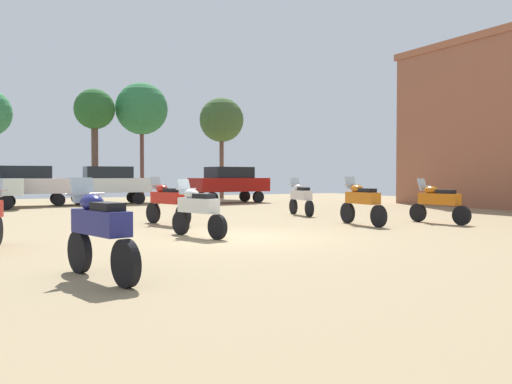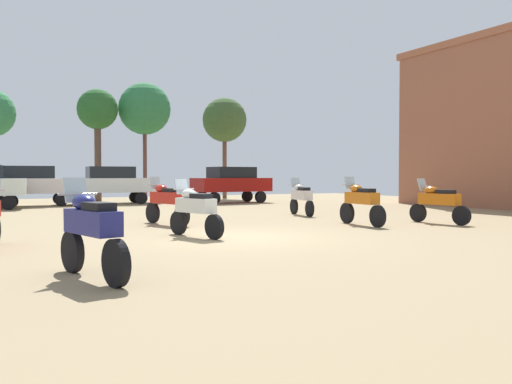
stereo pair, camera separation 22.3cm
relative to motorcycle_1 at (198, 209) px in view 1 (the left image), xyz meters
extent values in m
cube|color=#947F5C|center=(0.82, -0.59, -0.72)|extent=(44.00, 52.00, 0.02)
cylinder|color=black|center=(-0.19, 0.69, -0.40)|extent=(0.28, 0.62, 0.61)
cylinder|color=black|center=(0.20, -0.74, -0.40)|extent=(0.28, 0.62, 0.61)
cube|color=silver|center=(0.01, -0.03, 0.08)|extent=(0.68, 1.31, 0.36)
ellipsoid|color=silver|center=(-0.07, 0.25, 0.36)|extent=(0.44, 0.55, 0.24)
cube|color=black|center=(0.07, -0.24, 0.32)|extent=(0.44, 0.62, 0.12)
cube|color=silver|center=(-0.15, 0.55, 0.54)|extent=(0.39, 0.24, 0.39)
cylinder|color=#B7B7BC|center=(-0.13, 0.46, 0.48)|extent=(0.61, 0.20, 0.04)
cylinder|color=black|center=(5.73, 1.33, -0.38)|extent=(0.15, 0.67, 0.66)
cylinder|color=black|center=(5.65, -0.24, -0.38)|extent=(0.15, 0.67, 0.66)
cube|color=#C86715|center=(5.69, 0.54, 0.13)|extent=(0.43, 1.35, 0.36)
ellipsoid|color=#C86715|center=(5.71, 0.84, 0.41)|extent=(0.34, 0.50, 0.24)
cube|color=black|center=(5.68, 0.31, 0.37)|extent=(0.33, 0.57, 0.12)
cube|color=silver|center=(5.72, 1.18, 0.59)|extent=(0.37, 0.17, 0.39)
cylinder|color=#B7B7BC|center=(5.72, 1.08, 0.53)|extent=(0.62, 0.07, 0.04)
cylinder|color=black|center=(8.11, 0.63, -0.41)|extent=(0.20, 0.61, 0.60)
cylinder|color=black|center=(8.34, -0.96, -0.41)|extent=(0.20, 0.61, 0.60)
cube|color=#CB6513|center=(8.22, -0.16, 0.08)|extent=(0.55, 1.40, 0.36)
ellipsoid|color=#CB6513|center=(8.18, 0.14, 0.36)|extent=(0.39, 0.52, 0.24)
cube|color=black|center=(8.26, -0.40, 0.32)|extent=(0.38, 0.60, 0.12)
cube|color=silver|center=(8.13, 0.48, 0.54)|extent=(0.38, 0.20, 0.39)
cylinder|color=#B7B7BC|center=(8.15, 0.38, 0.48)|extent=(0.62, 0.12, 0.04)
cylinder|color=black|center=(6.42, 5.66, -0.41)|extent=(0.22, 0.61, 0.60)
cylinder|color=black|center=(6.14, 4.12, -0.41)|extent=(0.22, 0.61, 0.60)
cube|color=silver|center=(6.28, 4.89, 0.08)|extent=(0.59, 1.37, 0.36)
ellipsoid|color=silver|center=(6.33, 5.18, 0.36)|extent=(0.40, 0.53, 0.24)
cube|color=black|center=(6.24, 4.66, 0.32)|extent=(0.39, 0.60, 0.12)
cube|color=silver|center=(6.39, 5.51, 0.54)|extent=(0.38, 0.21, 0.39)
cylinder|color=#B7B7BC|center=(6.37, 5.41, 0.48)|extent=(0.62, 0.14, 0.04)
cylinder|color=black|center=(-3.53, -3.72, -0.37)|extent=(0.27, 0.68, 0.67)
cylinder|color=black|center=(-3.19, -5.20, -0.37)|extent=(0.27, 0.68, 0.67)
cube|color=navy|center=(-3.36, -4.46, 0.14)|extent=(0.64, 1.33, 0.36)
ellipsoid|color=navy|center=(-3.42, -4.18, 0.42)|extent=(0.42, 0.54, 0.24)
cube|color=black|center=(-3.31, -4.68, 0.38)|extent=(0.42, 0.61, 0.12)
cube|color=silver|center=(-3.50, -3.87, 0.60)|extent=(0.39, 0.23, 0.39)
cylinder|color=#B7B7BC|center=(-3.47, -3.96, 0.54)|extent=(0.61, 0.17, 0.04)
cylinder|color=black|center=(0.22, 4.29, -0.38)|extent=(0.29, 0.67, 0.66)
cylinder|color=black|center=(0.66, 2.75, -0.38)|extent=(0.29, 0.67, 0.66)
cube|color=red|center=(0.44, 3.52, 0.13)|extent=(0.72, 1.41, 0.36)
ellipsoid|color=red|center=(0.36, 3.82, 0.41)|extent=(0.44, 0.55, 0.24)
cube|color=black|center=(0.50, 3.29, 0.37)|extent=(0.44, 0.62, 0.12)
cube|color=silver|center=(0.26, 4.15, 0.59)|extent=(0.39, 0.24, 0.39)
cylinder|color=#B7B7BC|center=(0.29, 4.05, 0.53)|extent=(0.61, 0.20, 0.04)
cylinder|color=black|center=(0.13, 15.77, -0.39)|extent=(0.65, 0.25, 0.64)
cylinder|color=black|center=(0.19, 17.21, -0.39)|extent=(0.65, 0.25, 0.64)
cylinder|color=black|center=(3.05, 15.64, -0.39)|extent=(0.65, 0.25, 0.64)
cylinder|color=black|center=(3.11, 17.08, -0.39)|extent=(0.65, 0.25, 0.64)
cube|color=silver|center=(1.62, 16.43, 0.31)|extent=(4.37, 1.99, 0.75)
cube|color=black|center=(1.62, 16.43, 0.99)|extent=(2.43, 1.69, 0.61)
cylinder|color=black|center=(-3.50, 13.60, -0.39)|extent=(0.66, 0.30, 0.64)
cylinder|color=black|center=(-3.32, 15.03, -0.39)|extent=(0.66, 0.30, 0.64)
cylinder|color=black|center=(-1.01, 15.65, -0.39)|extent=(0.65, 0.27, 0.64)
cylinder|color=black|center=(-0.90, 17.08, -0.39)|extent=(0.65, 0.27, 0.64)
cube|color=silver|center=(-2.41, 16.47, 0.31)|extent=(4.42, 2.12, 0.75)
cube|color=black|center=(-2.41, 16.47, 0.99)|extent=(2.48, 1.76, 0.61)
cylinder|color=black|center=(6.48, 13.79, -0.39)|extent=(0.66, 0.27, 0.64)
cylinder|color=black|center=(6.37, 15.23, -0.39)|extent=(0.66, 0.27, 0.64)
cylinder|color=black|center=(9.40, 14.02, -0.39)|extent=(0.66, 0.27, 0.64)
cylinder|color=black|center=(9.29, 15.46, -0.39)|extent=(0.66, 0.27, 0.64)
cube|color=maroon|center=(7.89, 14.62, 0.31)|extent=(4.43, 2.13, 0.75)
cube|color=black|center=(7.89, 14.62, 0.99)|extent=(2.48, 1.77, 0.61)
cylinder|color=brown|center=(4.61, 20.29, 1.76)|extent=(0.24, 0.24, 4.94)
sphere|color=#2C7240|center=(4.61, 20.29, 4.95)|extent=(3.20, 3.20, 3.20)
cylinder|color=brown|center=(10.35, 20.98, 1.61)|extent=(0.29, 0.29, 4.63)
sphere|color=#39562A|center=(10.35, 20.98, 4.60)|extent=(3.00, 3.00, 3.00)
cylinder|color=brown|center=(1.72, 20.13, 1.75)|extent=(0.39, 0.39, 4.92)
sphere|color=#265B27|center=(1.72, 20.13, 4.74)|extent=(2.38, 2.38, 2.38)
camera|label=1|loc=(-5.12, -12.51, 0.83)|focal=37.91mm
camera|label=2|loc=(-4.92, -12.61, 0.83)|focal=37.91mm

